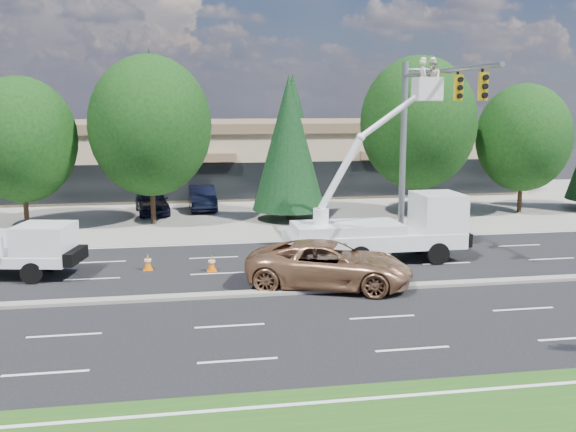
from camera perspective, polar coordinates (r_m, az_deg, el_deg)
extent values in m
plane|color=black|center=(23.60, -5.82, -7.12)|extent=(140.00, 140.00, 0.00)
cube|color=gray|center=(43.10, -7.62, 0.67)|extent=(140.00, 22.00, 0.01)
cube|color=gray|center=(23.58, -5.82, -6.98)|extent=(120.00, 0.55, 0.12)
cube|color=tan|center=(52.72, -8.09, 5.09)|extent=(50.00, 15.00, 5.00)
cube|color=brown|center=(52.56, -8.16, 7.96)|extent=(50.40, 15.40, 0.70)
cube|color=black|center=(45.31, -7.78, 3.03)|extent=(48.00, 0.12, 2.60)
cylinder|color=#332114|center=(38.88, -22.28, 1.03)|extent=(0.28, 0.28, 2.73)
ellipsoid|color=black|center=(38.54, -22.63, 6.28)|extent=(6.07, 6.07, 6.98)
cylinder|color=#332114|center=(37.93, -11.93, 1.66)|extent=(0.28, 0.28, 3.13)
ellipsoid|color=black|center=(37.57, -12.16, 7.84)|extent=(6.96, 6.96, 8.01)
cylinder|color=#332114|center=(38.61, 0.07, 0.27)|extent=(0.26, 0.26, 0.80)
cone|color=black|center=(38.13, 0.07, 6.52)|extent=(4.36, 4.36, 7.96)
cylinder|color=#332114|center=(40.54, 11.30, 2.24)|extent=(0.28, 0.28, 3.17)
ellipsoid|color=black|center=(40.20, 11.50, 8.10)|extent=(7.05, 7.05, 8.11)
cylinder|color=#332114|center=(43.55, 19.93, 2.01)|extent=(0.28, 0.28, 2.65)
ellipsoid|color=black|center=(43.24, 20.20, 6.55)|extent=(5.89, 5.89, 6.77)
cylinder|color=#332114|center=(66.93, -23.97, 3.54)|extent=(0.26, 0.26, 0.80)
cone|color=black|center=(66.64, -24.26, 7.58)|extent=(4.85, 4.85, 8.86)
cylinder|color=#332114|center=(64.89, -11.89, 4.01)|extent=(0.26, 0.26, 0.80)
cone|color=black|center=(64.57, -12.09, 9.42)|extent=(6.17, 6.17, 11.26)
cylinder|color=#332114|center=(65.84, 0.41, 4.31)|extent=(0.26, 0.26, 0.80)
cone|color=black|center=(65.53, 0.41, 8.58)|extent=(5.02, 5.02, 9.16)
cylinder|color=#332114|center=(68.94, 10.31, 4.41)|extent=(0.26, 0.26, 0.80)
cone|color=black|center=(68.65, 10.43, 8.37)|extent=(4.89, 4.89, 8.94)
cylinder|color=gray|center=(33.79, 10.19, 5.73)|extent=(0.32, 0.32, 9.00)
cylinder|color=gray|center=(29.08, 13.82, 12.43)|extent=(0.20, 10.00, 0.20)
cylinder|color=gray|center=(34.21, 12.50, 12.57)|extent=(2.60, 0.12, 0.12)
cube|color=gold|center=(31.83, 11.59, 10.92)|extent=(0.32, 0.22, 1.05)
cube|color=gold|center=(29.79, 13.14, 10.94)|extent=(0.32, 0.22, 1.05)
cube|color=gold|center=(27.77, 14.91, 10.96)|extent=(0.32, 0.22, 1.05)
cube|color=gold|center=(25.78, 16.96, 10.96)|extent=(0.32, 0.22, 1.05)
cube|color=white|center=(28.33, -24.06, -3.37)|extent=(5.95, 3.17, 0.42)
cube|color=white|center=(27.45, -20.80, -2.15)|extent=(2.44, 2.40, 1.41)
cube|color=black|center=(27.19, -19.64, -1.79)|extent=(0.43, 1.77, 0.94)
cube|color=white|center=(28.63, 7.68, -2.09)|extent=(7.84, 2.44, 0.68)
cube|color=white|center=(29.47, 13.15, 0.11)|extent=(1.98, 2.32, 1.95)
cube|color=black|center=(29.74, 14.46, 0.43)|extent=(0.10, 1.95, 1.17)
cube|color=white|center=(28.16, 5.25, -1.13)|extent=(4.71, 2.30, 0.49)
cylinder|color=white|center=(27.77, 2.94, -0.13)|extent=(0.68, 0.68, 0.78)
cube|color=white|center=(28.78, 12.27, 10.98)|extent=(1.08, 0.89, 1.05)
imported|color=beige|center=(28.71, 11.90, 11.78)|extent=(0.41, 0.62, 1.68)
imported|color=beige|center=(28.87, 12.70, 11.74)|extent=(0.65, 0.83, 1.68)
ellipsoid|color=white|center=(28.75, 11.96, 13.49)|extent=(0.25, 0.25, 0.18)
ellipsoid|color=white|center=(28.92, 12.77, 13.44)|extent=(0.25, 0.25, 0.18)
cube|color=orange|center=(27.71, -12.33, -4.68)|extent=(0.40, 0.40, 0.03)
cone|color=orange|center=(27.63, -12.36, -4.00)|extent=(0.36, 0.36, 0.70)
cylinder|color=white|center=(27.61, -12.36, -3.86)|extent=(0.29, 0.29, 0.10)
cube|color=orange|center=(27.07, -6.78, -4.86)|extent=(0.40, 0.40, 0.03)
cone|color=orange|center=(26.99, -6.79, -4.17)|extent=(0.36, 0.36, 0.70)
cylinder|color=white|center=(26.97, -6.80, -4.03)|extent=(0.29, 0.29, 0.10)
cube|color=orange|center=(28.51, 8.83, -4.15)|extent=(0.40, 0.40, 0.03)
cone|color=orange|center=(28.44, 8.84, -3.49)|extent=(0.36, 0.36, 0.70)
cylinder|color=white|center=(28.42, 8.85, -3.36)|extent=(0.29, 0.29, 0.10)
cube|color=orange|center=(29.90, 13.50, -3.65)|extent=(0.40, 0.40, 0.03)
cone|color=orange|center=(29.83, 13.53, -3.02)|extent=(0.36, 0.36, 0.70)
cylinder|color=white|center=(29.81, 13.53, -2.89)|extent=(0.29, 0.29, 0.10)
imported|color=#A1714E|center=(24.52, 3.72, -4.32)|extent=(6.88, 4.86, 1.74)
imported|color=black|center=(41.55, -12.00, 1.30)|extent=(2.52, 4.91, 1.60)
imported|color=black|center=(42.57, -7.63, 1.61)|extent=(1.81, 4.78, 1.56)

